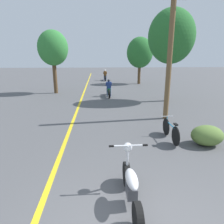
{
  "coord_description": "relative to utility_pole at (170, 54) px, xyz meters",
  "views": [
    {
      "loc": [
        -0.49,
        -2.51,
        2.94
      ],
      "look_at": [
        0.04,
        4.92,
        0.9
      ],
      "focal_mm": 32.0,
      "sensor_mm": 36.0,
      "label": 1
    }
  ],
  "objects": [
    {
      "name": "roadside_tree_right_near",
      "position": [
        1.48,
        4.07,
        1.13
      ],
      "size": [
        3.02,
        2.72,
        6.0
      ],
      "color": "#513A23",
      "rests_on": "ground"
    },
    {
      "name": "bicycle_parked",
      "position": [
        -0.71,
        -2.66,
        -2.73
      ],
      "size": [
        0.44,
        1.66,
        0.79
      ],
      "color": "black",
      "rests_on": "ground"
    },
    {
      "name": "lane_stripe_center",
      "position": [
        -4.55,
        6.1,
        -3.09
      ],
      "size": [
        0.14,
        48.0,
        0.01
      ],
      "primitive_type": "cube",
      "color": "yellow",
      "rests_on": "ground"
    },
    {
      "name": "roadside_bush",
      "position": [
        0.38,
        -3.18,
        -2.75
      ],
      "size": [
        1.1,
        0.88,
        0.7
      ],
      "color": "#5B7A38",
      "rests_on": "ground"
    },
    {
      "name": "motorcycle_rider_far",
      "position": [
        -2.33,
        17.29,
        -2.56
      ],
      "size": [
        0.5,
        1.99,
        1.43
      ],
      "color": "black",
      "rests_on": "ground"
    },
    {
      "name": "roadside_tree_left",
      "position": [
        -6.9,
        7.89,
        0.55
      ],
      "size": [
        2.44,
        2.19,
        5.09
      ],
      "color": "#513A23",
      "rests_on": "ground"
    },
    {
      "name": "motorcycle_foreground",
      "position": [
        -2.71,
        -5.85,
        -2.66
      ],
      "size": [
        0.85,
        1.94,
        1.12
      ],
      "color": "black",
      "rests_on": "ground"
    },
    {
      "name": "motorcycle_rider_lead",
      "position": [
        -2.48,
        6.07,
        -2.59
      ],
      "size": [
        0.5,
        2.1,
        1.34
      ],
      "color": "black",
      "rests_on": "ground"
    },
    {
      "name": "roadside_tree_right_far",
      "position": [
        1.42,
        13.55,
        0.36
      ],
      "size": [
        2.92,
        2.62,
        5.16
      ],
      "color": "#513A23",
      "rests_on": "ground"
    },
    {
      "name": "utility_pole",
      "position": [
        0.0,
        0.0,
        0.0
      ],
      "size": [
        1.1,
        0.24,
        6.02
      ],
      "color": "brown",
      "rests_on": "ground"
    }
  ]
}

